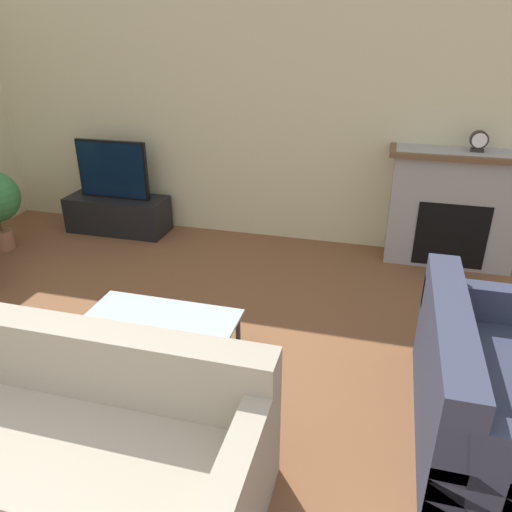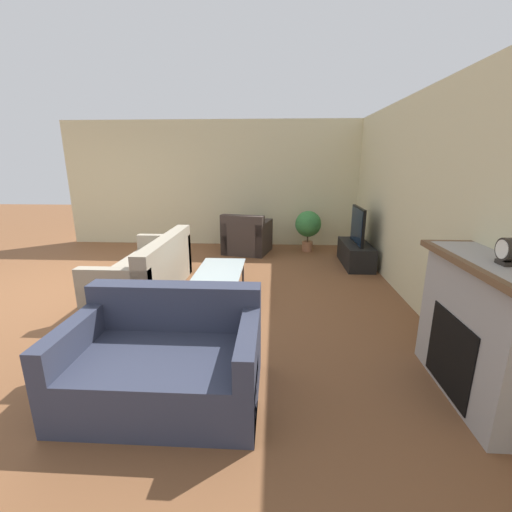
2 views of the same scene
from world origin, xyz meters
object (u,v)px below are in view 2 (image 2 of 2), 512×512
tv (358,225)px  potted_plant (308,225)px  couch_loveseat (166,362)px  coffee_table (220,271)px  mantel_clock (507,251)px  couch_sectional (148,274)px  armchair_by_window (247,238)px

tv → potted_plant: size_ratio=0.98×
tv → couch_loveseat: 4.44m
coffee_table → mantel_clock: 3.34m
coffee_table → potted_plant: size_ratio=1.25×
coffee_table → mantel_clock: bearing=47.1°
potted_plant → mantel_clock: size_ratio=4.45×
mantel_clock → coffee_table: bearing=-132.9°
couch_loveseat → coffee_table: (-2.19, 0.10, 0.06)m
tv → couch_sectional: 3.67m
armchair_by_window → mantel_clock: 5.12m
tv → mantel_clock: (3.75, 0.12, 0.51)m
couch_sectional → couch_loveseat: size_ratio=1.34×
tv → couch_loveseat: tv is taller
couch_sectional → armchair_by_window: (-2.36, 1.22, 0.01)m
couch_loveseat → coffee_table: bearing=87.4°
coffee_table → armchair_by_window: bearing=175.5°
potted_plant → couch_loveseat: bearing=-18.2°
tv → coffee_table: size_ratio=0.78×
armchair_by_window → tv: bearing=172.6°
tv → coffee_table: tv is taller
armchair_by_window → coffee_table: bearing=99.0°
armchair_by_window → mantel_clock: bearing=129.1°
tv → potted_plant: 1.25m
couch_sectional → mantel_clock: size_ratio=10.41×
tv → couch_loveseat: bearing=-32.0°
potted_plant → armchair_by_window: bearing=-82.1°
couch_loveseat → mantel_clock: mantel_clock is taller
couch_sectional → coffee_table: (-0.01, 1.04, 0.06)m
tv → couch_sectional: size_ratio=0.42×
tv → couch_loveseat: size_ratio=0.56×
couch_loveseat → armchair_by_window: bearing=86.4°
couch_sectional → mantel_clock: (2.18, 3.40, 0.95)m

